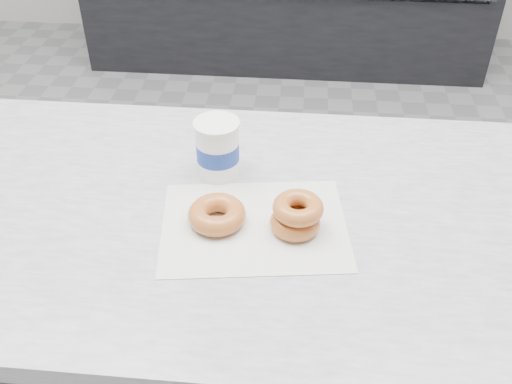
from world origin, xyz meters
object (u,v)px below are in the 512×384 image
donut_single (217,214)px  donut_stack (296,215)px  counter (231,353)px  coffee_cup (218,148)px

donut_single → donut_stack: 0.15m
counter → donut_single: size_ratio=28.33×
donut_single → coffee_cup: 0.16m
counter → donut_stack: donut_stack is taller
donut_stack → counter: bearing=161.8°
donut_stack → coffee_cup: 0.23m
counter → donut_single: bearing=-100.6°
coffee_cup → counter: bearing=-59.4°
donut_single → coffee_cup: bearing=97.3°
donut_stack → coffee_cup: (-0.17, 0.16, 0.03)m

